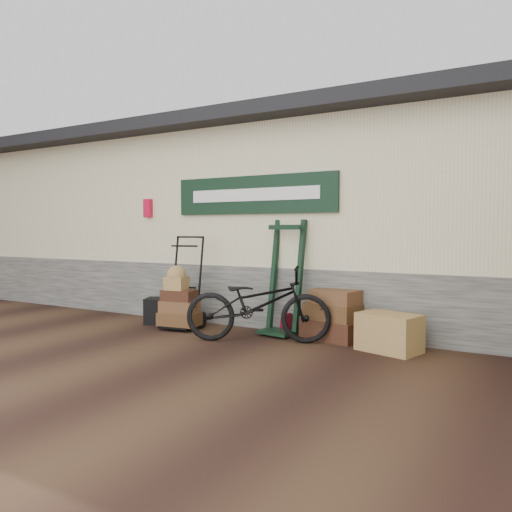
% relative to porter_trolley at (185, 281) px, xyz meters
% --- Properties ---
extents(ground, '(80.00, 80.00, 0.00)m').
position_rel_porter_trolley_xyz_m(ground, '(1.20, -0.51, -0.69)').
color(ground, black).
rests_on(ground, ground).
extents(station_building, '(14.40, 4.10, 3.20)m').
position_rel_porter_trolley_xyz_m(station_building, '(1.20, 2.23, 0.93)').
color(station_building, '#4C4C47').
rests_on(station_building, ground).
extents(porter_trolley, '(0.75, 0.61, 1.38)m').
position_rel_porter_trolley_xyz_m(porter_trolley, '(0.00, 0.00, 0.00)').
color(porter_trolley, black).
rests_on(porter_trolley, ground).
extents(green_barrow, '(0.64, 0.57, 1.58)m').
position_rel_porter_trolley_xyz_m(green_barrow, '(1.48, 0.31, 0.10)').
color(green_barrow, black).
rests_on(green_barrow, ground).
extents(suitcase_stack, '(0.84, 0.63, 0.67)m').
position_rel_porter_trolley_xyz_m(suitcase_stack, '(2.18, 0.34, -0.35)').
color(suitcase_stack, '#311B0F').
rests_on(suitcase_stack, ground).
extents(wicker_hamper, '(0.79, 0.63, 0.45)m').
position_rel_porter_trolley_xyz_m(wicker_hamper, '(3.00, 0.05, -0.46)').
color(wicker_hamper, brown).
rests_on(wicker_hamper, ground).
extents(black_trunk, '(0.50, 0.47, 0.40)m').
position_rel_porter_trolley_xyz_m(black_trunk, '(-0.54, 0.06, -0.49)').
color(black_trunk, black).
rests_on(black_trunk, ground).
extents(bicycle, '(1.33, 1.98, 1.09)m').
position_rel_porter_trolley_xyz_m(bicycle, '(1.39, -0.28, -0.15)').
color(bicycle, black).
rests_on(bicycle, ground).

